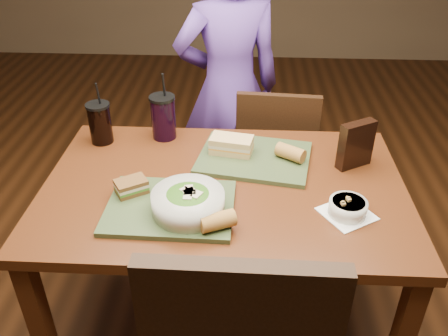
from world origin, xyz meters
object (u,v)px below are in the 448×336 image
(diner, at_px, (229,89))
(salad_bowl, at_px, (188,201))
(dining_table, at_px, (224,204))
(soup_bowl, at_px, (348,207))
(tray_near, at_px, (170,207))
(chip_bag, at_px, (356,145))
(tray_far, at_px, (254,158))
(chair_far, at_px, (274,159))
(sandwich_far, at_px, (231,145))
(sandwich_near, at_px, (131,186))
(cup_berry, at_px, (163,117))
(baguette_near, at_px, (218,221))
(cup_cola, at_px, (100,123))
(baguette_far, at_px, (290,153))

(diner, distance_m, salad_bowl, 1.04)
(dining_table, distance_m, soup_bowl, 0.46)
(tray_near, xyz_separation_m, chip_bag, (0.66, 0.31, 0.08))
(salad_bowl, bearing_deg, chip_bag, 29.90)
(tray_far, relative_size, chip_bag, 2.31)
(chair_far, bearing_deg, tray_near, -116.41)
(salad_bowl, height_order, sandwich_far, salad_bowl)
(chair_far, xyz_separation_m, sandwich_near, (-0.53, -0.71, 0.31))
(cup_berry, relative_size, chip_bag, 1.57)
(baguette_near, bearing_deg, chip_bag, 40.63)
(tray_far, bearing_deg, soup_bowl, -47.14)
(diner, distance_m, sandwich_far, 0.65)
(chair_far, xyz_separation_m, chip_bag, (0.27, -0.47, 0.36))
(salad_bowl, relative_size, soup_bowl, 1.14)
(cup_cola, bearing_deg, diner, 48.45)
(sandwich_near, distance_m, sandwich_far, 0.44)
(tray_near, bearing_deg, baguette_near, -33.37)
(sandwich_far, bearing_deg, tray_far, -15.26)
(chair_far, bearing_deg, sandwich_near, -126.57)
(dining_table, relative_size, baguette_far, 11.78)
(salad_bowl, xyz_separation_m, sandwich_far, (0.12, 0.38, -0.01))
(tray_far, relative_size, soup_bowl, 2.02)
(baguette_far, height_order, cup_cola, cup_cola)
(baguette_near, distance_m, cup_cola, 0.76)
(salad_bowl, relative_size, chip_bag, 1.30)
(chip_bag, bearing_deg, tray_near, 175.15)
(cup_berry, bearing_deg, baguette_far, -19.41)
(dining_table, bearing_deg, tray_near, -137.48)
(cup_berry, bearing_deg, cup_cola, -168.22)
(salad_bowl, height_order, baguette_far, salad_bowl)
(soup_bowl, height_order, sandwich_near, sandwich_near)
(baguette_near, relative_size, baguette_far, 1.00)
(salad_bowl, height_order, sandwich_near, salad_bowl)
(diner, relative_size, salad_bowl, 6.37)
(sandwich_near, bearing_deg, cup_cola, 118.71)
(sandwich_near, distance_m, cup_berry, 0.44)
(cup_cola, bearing_deg, chair_far, 24.37)
(sandwich_far, bearing_deg, tray_near, -117.93)
(salad_bowl, xyz_separation_m, cup_cola, (-0.41, 0.47, 0.03))
(dining_table, height_order, soup_bowl, soup_bowl)
(tray_near, distance_m, cup_cola, 0.57)
(sandwich_near, xyz_separation_m, cup_cola, (-0.21, 0.38, 0.04))
(baguette_near, bearing_deg, dining_table, 88.78)
(baguette_near, bearing_deg, baguette_far, 59.45)
(chair_far, height_order, sandwich_far, chair_far)
(sandwich_far, bearing_deg, sandwich_near, -138.71)
(diner, height_order, salad_bowl, diner)
(chip_bag, bearing_deg, salad_bowl, 179.61)
(cup_berry, bearing_deg, chair_far, 30.10)
(diner, xyz_separation_m, soup_bowl, (0.43, -1.00, 0.03))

